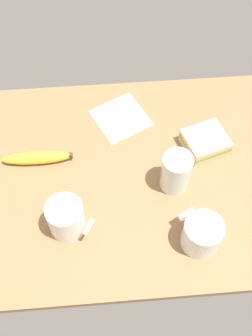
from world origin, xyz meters
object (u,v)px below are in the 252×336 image
at_px(coffee_mug_black, 66,218).
at_px(sandwich_main, 205,142).
at_px(paper_napkin, 119,118).
at_px(banana, 37,158).
at_px(coffee_mug_milky, 202,234).
at_px(glass_of_milk, 176,173).

bearing_deg(coffee_mug_black, sandwich_main, -150.84).
height_order(sandwich_main, paper_napkin, sandwich_main).
bearing_deg(sandwich_main, paper_napkin, -27.95).
xyz_separation_m(sandwich_main, banana, (0.44, 0.01, -0.00)).
distance_m(coffee_mug_milky, banana, 0.46).
xyz_separation_m(coffee_mug_milky, banana, (0.38, -0.26, -0.03)).
xyz_separation_m(glass_of_milk, banana, (0.35, -0.10, -0.03)).
distance_m(coffee_mug_black, banana, 0.21).
distance_m(sandwich_main, banana, 0.44).
distance_m(coffee_mug_black, paper_napkin, 0.36).
height_order(coffee_mug_milky, glass_of_milk, glass_of_milk).
relative_size(banana, paper_napkin, 1.35).
distance_m(glass_of_milk, banana, 0.36).
bearing_deg(banana, paper_napkin, -150.29).
relative_size(coffee_mug_milky, paper_napkin, 0.82).
relative_size(coffee_mug_black, sandwich_main, 0.82).
distance_m(coffee_mug_black, coffee_mug_milky, 0.31).
xyz_separation_m(coffee_mug_milky, paper_napkin, (0.16, -0.38, -0.04)).
distance_m(banana, paper_napkin, 0.26).
relative_size(coffee_mug_black, paper_napkin, 0.80).
height_order(coffee_mug_black, sandwich_main, coffee_mug_black).
relative_size(glass_of_milk, paper_napkin, 0.82).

